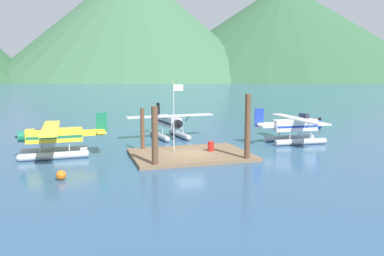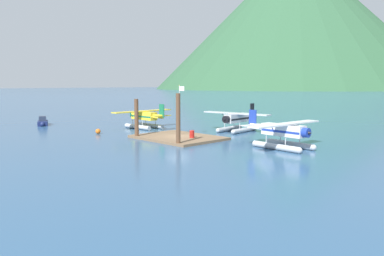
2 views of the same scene
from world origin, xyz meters
name	(u,v)px [view 1 (image 1 of 2)]	position (x,y,z in m)	size (l,w,h in m)	color
ground_plane	(190,156)	(0.00, 0.00, 0.00)	(1200.00, 1200.00, 0.00)	#2D5175
dock_platform	(190,155)	(0.00, 0.00, 0.15)	(10.45, 7.80, 0.30)	brown
piling_near_left	(155,138)	(-3.91, -3.42, 2.44)	(0.51, 0.51, 4.88)	brown
piling_near_right	(248,128)	(3.95, -3.51, 2.86)	(0.48, 0.48, 5.72)	brown
piling_far_left	(142,130)	(-3.74, 3.46, 2.09)	(0.38, 0.38, 4.18)	brown
flagpole	(175,109)	(-1.07, 1.30, 4.20)	(0.95, 0.10, 6.30)	silver
fuel_drum	(211,146)	(2.09, 0.35, 0.74)	(0.62, 0.62, 0.88)	#AD1E19
mooring_buoy	(61,175)	(-10.88, -4.85, 0.34)	(0.69, 0.69, 0.69)	orange
mountain_ridge_west_peak	(132,23)	(61.92, 466.38, 73.93)	(350.36, 350.36, 147.87)	#386042
mountain_ridge_east_peak	(282,32)	(277.11, 463.80, 69.30)	(427.45, 427.45, 138.60)	#2D5638
seaplane_silver_bow_centre	(169,124)	(0.62, 10.59, 1.58)	(10.49, 7.95, 3.84)	#B7BABF
seaplane_yellow_port_fwd	(54,139)	(-11.69, 3.45, 1.58)	(7.98, 10.43, 3.84)	#B7BABF
seaplane_white_stbd_fwd	(295,128)	(12.80, 3.31, 1.58)	(7.97, 10.47, 3.84)	#B7BABF
boat_red_open_east	(305,120)	(23.87, 18.13, 0.49)	(3.38, 4.40, 1.50)	#B2231E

